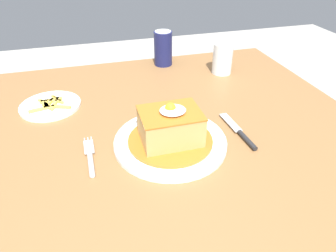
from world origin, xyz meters
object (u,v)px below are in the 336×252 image
object	(u,v)px
drinking_glass	(222,60)
main_plate	(170,141)
side_plate_fries	(50,105)
fork	(90,158)
knife	(242,135)
soda_can	(163,48)

from	to	relation	value
drinking_glass	main_plate	bearing A→B (deg)	-129.05
main_plate	side_plate_fries	bearing A→B (deg)	136.85
fork	knife	xyz separation A→B (m)	(0.37, -0.01, 0.00)
fork	soda_can	distance (m)	0.58
knife	soda_can	distance (m)	0.51
soda_can	drinking_glass	size ratio (longest dim) A/B	1.18
fork	knife	world-z (taller)	same
fork	soda_can	size ratio (longest dim) A/B	1.14
drinking_glass	soda_can	bearing A→B (deg)	143.99
knife	side_plate_fries	distance (m)	0.54
main_plate	fork	distance (m)	0.19
fork	knife	distance (m)	0.37
fork	knife	size ratio (longest dim) A/B	0.85
main_plate	knife	distance (m)	0.18
main_plate	side_plate_fries	xyz separation A→B (m)	(-0.28, 0.26, -0.00)
fork	side_plate_fries	distance (m)	0.29
soda_can	side_plate_fries	size ratio (longest dim) A/B	0.73
soda_can	side_plate_fries	world-z (taller)	soda_can
main_plate	side_plate_fries	size ratio (longest dim) A/B	1.57
main_plate	drinking_glass	distance (m)	0.46
drinking_glass	knife	bearing A→B (deg)	-106.42
fork	drinking_glass	size ratio (longest dim) A/B	1.34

